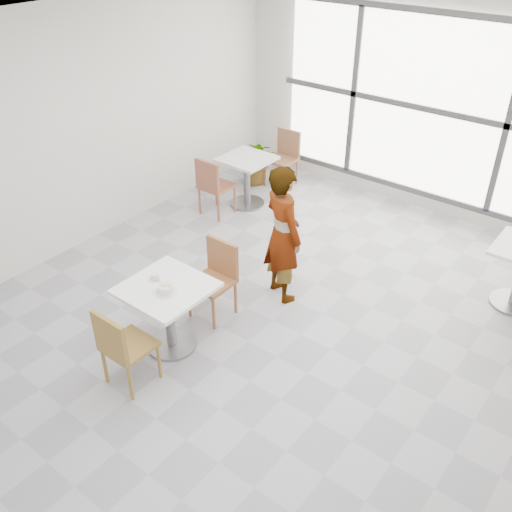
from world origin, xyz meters
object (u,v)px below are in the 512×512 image
Objects in this scene: chair_far at (216,274)px; bg_chair_left_near at (213,184)px; chair_near at (121,345)px; bg_chair_left_far at (285,154)px; coffee_cup at (155,277)px; oatmeal_bowl at (166,288)px; plant_left at (257,161)px; main_table at (168,305)px; bg_table_left at (247,174)px; person at (283,234)px.

chair_far is 1.00× the size of bg_chair_left_near.
chair_near is 1.00× the size of bg_chair_left_far.
chair_far is at bearing 76.80° from coffee_cup.
oatmeal_bowl is 0.28× the size of plant_left.
bg_chair_left_far is at bearing 109.99° from oatmeal_bowl.
bg_chair_left_far is (-1.36, 3.15, 0.00)m from chair_far.
bg_chair_left_far is at bearing 35.20° from plant_left.
main_table is 0.73m from chair_far.
main_table is 2.84m from bg_chair_left_near.
chair_far and bg_chair_left_near have the same top height.
bg_chair_left_near is at bearing -106.51° from bg_table_left.
chair_near is at bearing -72.42° from bg_chair_left_far.
bg_table_left is (-1.74, 1.51, -0.32)m from person.
plant_left is at bearing -22.96° from person.
bg_chair_left_near is at bearing -62.05° from chair_near.
plant_left is at bearing 120.71° from chair_far.
chair_near is 4.65m from plant_left.
bg_chair_left_far reaches higher than main_table.
bg_table_left reaches higher than plant_left.
bg_chair_left_near is (-1.37, 2.35, -0.28)m from coffee_cup.
coffee_cup is (-0.17, -0.71, 0.28)m from chair_far.
chair_near reaches higher than coffee_cup.
bg_table_left is at bearing -68.16° from chair_near.
chair_near is 1.16× the size of bg_table_left.
oatmeal_bowl is 4.21m from bg_chair_left_far.
coffee_cup is at bearing -103.20° from chair_far.
bg_chair_left_near reaches higher than coffee_cup.
chair_near is 0.66m from oatmeal_bowl.
coffee_cup is 3.95m from plant_left.
oatmeal_bowl is (0.07, -0.79, 0.29)m from chair_far.
bg_chair_left_near is (-1.54, 2.38, -0.02)m from main_table.
chair_near is 5.47× the size of coffee_cup.
coffee_cup is 0.18× the size of bg_chair_left_far.
oatmeal_bowl is 0.25m from coffee_cup.
oatmeal_bowl is at bearing -64.07° from plant_left.
person reaches higher than plant_left.
bg_chair_left_far is at bearing 109.45° from main_table.
chair_far reaches higher than coffee_cup.
plant_left is (-1.79, 3.69, -0.42)m from oatmeal_bowl.
plant_left is at bearing 115.93° from oatmeal_bowl.
bg_chair_left_far is at bearing 89.76° from bg_table_left.
chair_near is at bearing -86.90° from chair_far.
bg_chair_left_far is (-1.73, 2.46, -0.31)m from person.
coffee_cup is at bearing -67.62° from bg_table_left.
oatmeal_bowl is 0.13× the size of person.
bg_chair_left_near reaches higher than oatmeal_bowl.
coffee_cup is 2.74m from bg_chair_left_near.
plant_left is at bearing -81.46° from bg_chair_left_near.
coffee_cup is (-0.24, 0.68, 0.28)m from chair_near.
main_table is at bearing -89.39° from chair_far.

